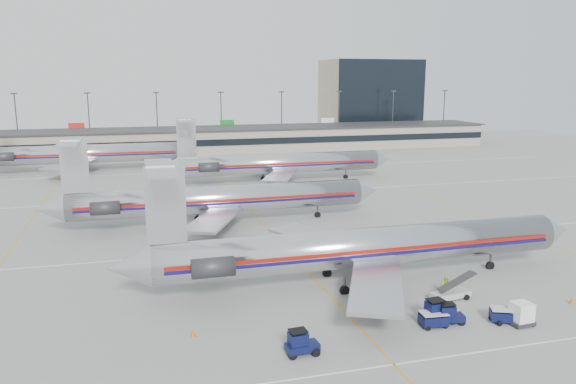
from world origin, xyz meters
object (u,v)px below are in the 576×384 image
object	(u,v)px
jet_foreground	(356,247)
jet_second_row	(214,199)
tug_center	(437,312)
belt_loader	(451,293)
uld_container	(522,314)

from	to	relation	value
jet_foreground	jet_second_row	xyz separation A→B (m)	(-9.62, 25.15, -0.07)
tug_center	belt_loader	size ratio (longest dim) A/B	0.58
tug_center	belt_loader	world-z (taller)	belt_loader
tug_center	belt_loader	xyz separation A→B (m)	(3.74, 4.00, -0.31)
uld_container	tug_center	bearing A→B (deg)	157.47
jet_foreground	belt_loader	distance (m)	9.32
jet_second_row	belt_loader	xyz separation A→B (m)	(16.17, -31.13, -2.81)
jet_second_row	belt_loader	distance (m)	35.19
jet_foreground	uld_container	world-z (taller)	jet_foreground
jet_second_row	tug_center	xyz separation A→B (m)	(12.42, -35.12, -2.50)
jet_second_row	tug_center	world-z (taller)	jet_second_row
tug_center	uld_container	bearing A→B (deg)	-23.35
uld_container	jet_foreground	bearing A→B (deg)	122.88
jet_foreground	jet_second_row	size ratio (longest dim) A/B	1.02
tug_center	uld_container	xyz separation A→B (m)	(6.14, -2.10, 0.02)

